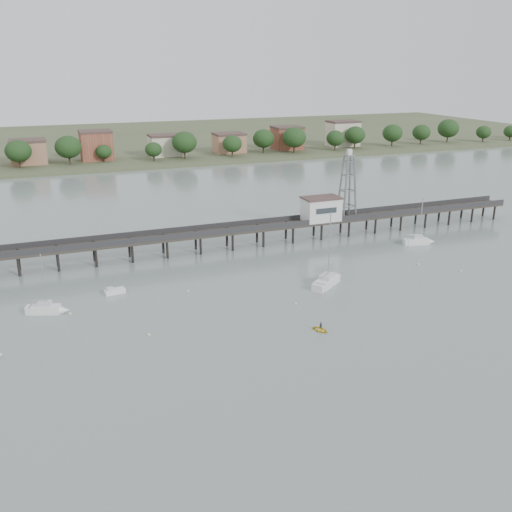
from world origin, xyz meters
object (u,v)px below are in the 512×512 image
(pier, at_px, (214,233))
(sailboat_c, at_px, (330,279))
(sailboat_b, at_px, (50,309))
(sailboat_e, at_px, (421,241))
(yellow_dinghy, at_px, (321,331))
(lattice_tower, at_px, (348,187))
(white_tender, at_px, (114,291))

(pier, height_order, sailboat_c, sailboat_c)
(sailboat_b, xyz_separation_m, sailboat_e, (76.83, 9.01, -0.00))
(sailboat_c, height_order, yellow_dinghy, sailboat_c)
(sailboat_c, xyz_separation_m, yellow_dinghy, (-10.53, -16.70, -0.64))
(sailboat_b, bearing_deg, lattice_tower, 37.15)
(yellow_dinghy, bearing_deg, white_tender, 111.34)
(sailboat_b, distance_m, yellow_dinghy, 42.36)
(sailboat_e, bearing_deg, white_tender, -162.91)
(sailboat_e, bearing_deg, lattice_tower, 146.47)
(sailboat_c, height_order, sailboat_e, sailboat_c)
(white_tender, relative_size, yellow_dinghy, 1.43)
(lattice_tower, bearing_deg, white_tender, -162.82)
(pier, relative_size, lattice_tower, 9.68)
(lattice_tower, distance_m, yellow_dinghy, 52.26)
(sailboat_c, distance_m, white_tender, 37.87)
(sailboat_b, bearing_deg, white_tender, 42.52)
(pier, bearing_deg, sailboat_c, -62.05)
(sailboat_b, distance_m, sailboat_e, 77.36)
(lattice_tower, distance_m, white_tender, 58.17)
(sailboat_c, bearing_deg, pier, 80.93)
(pier, distance_m, sailboat_c, 29.36)
(sailboat_b, relative_size, white_tender, 2.84)
(lattice_tower, relative_size, white_tender, 4.29)
(sailboat_e, bearing_deg, pier, 177.18)
(pier, height_order, sailboat_b, sailboat_b)
(sailboat_b, relative_size, yellow_dinghy, 4.05)
(pier, xyz_separation_m, sailboat_c, (13.68, -25.78, -3.16))
(pier, xyz_separation_m, sailboat_e, (43.20, -12.47, -3.14))
(sailboat_b, height_order, white_tender, sailboat_b)
(sailboat_c, distance_m, yellow_dinghy, 19.75)
(lattice_tower, height_order, sailboat_e, lattice_tower)
(sailboat_e, distance_m, yellow_dinghy, 50.05)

